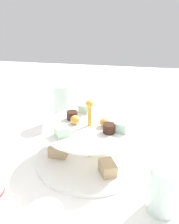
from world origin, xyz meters
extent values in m
plane|color=white|center=(0.00, 0.00, 0.00)|extent=(2.40, 2.40, 0.00)
cylinder|color=white|center=(0.00, 0.00, 0.01)|extent=(0.29, 0.29, 0.01)
cylinder|color=white|center=(0.00, 0.00, 0.10)|extent=(0.24, 0.24, 0.01)
cylinder|color=gold|center=(0.00, 0.00, 0.08)|extent=(0.01, 0.01, 0.16)
sphere|color=gold|center=(0.00, 0.00, 0.16)|extent=(0.02, 0.02, 0.02)
cube|color=tan|center=(-0.02, 0.08, 0.03)|extent=(0.03, 0.05, 0.03)
cube|color=tan|center=(-0.06, -0.06, 0.03)|extent=(0.06, 0.05, 0.03)
cube|color=tan|center=(0.08, -0.03, 0.03)|extent=(0.06, 0.05, 0.03)
cylinder|color=#E5C660|center=(0.04, -0.03, 0.02)|extent=(0.04, 0.04, 0.01)
cylinder|color=#381E14|center=(0.03, 0.05, 0.11)|extent=(0.03, 0.03, 0.02)
cylinder|color=#381E14|center=(-0.03, -0.05, 0.11)|extent=(0.03, 0.03, 0.02)
cube|color=silver|center=(0.08, 0.03, 0.11)|extent=(0.04, 0.04, 0.02)
cube|color=silver|center=(-0.06, 0.05, 0.11)|extent=(0.04, 0.04, 0.02)
cube|color=silver|center=(-0.01, -0.08, 0.11)|extent=(0.04, 0.04, 0.02)
sphere|color=gold|center=(0.00, 0.04, 0.11)|extent=(0.02, 0.02, 0.02)
sphere|color=gold|center=(0.00, -0.04, 0.11)|extent=(0.02, 0.02, 0.02)
cylinder|color=silver|center=(0.21, 0.14, 0.07)|extent=(0.07, 0.07, 0.14)
cube|color=silver|center=(0.21, -0.22, 0.00)|extent=(0.13, 0.13, 0.00)
cylinder|color=silver|center=(-0.14, -0.18, 0.05)|extent=(0.06, 0.06, 0.10)
camera|label=1|loc=(-0.50, -0.10, 0.36)|focal=35.58mm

